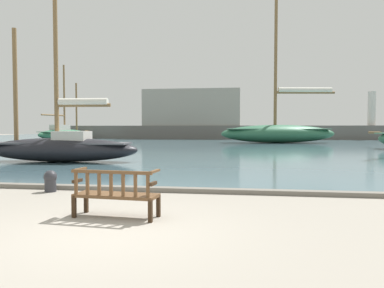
{
  "coord_description": "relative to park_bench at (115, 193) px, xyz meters",
  "views": [
    {
      "loc": [
        2.32,
        -5.8,
        1.71
      ],
      "look_at": [
        -0.08,
        10.0,
        1.0
      ],
      "focal_mm": 35.0,
      "sensor_mm": 36.0,
      "label": 1
    }
  ],
  "objects": [
    {
      "name": "ground_plane",
      "position": [
        0.17,
        -0.92,
        -0.47
      ],
      "size": [
        160.0,
        160.0,
        0.0
      ],
      "primitive_type": "plane",
      "color": "gray"
    },
    {
      "name": "harbor_water",
      "position": [
        0.17,
        43.08,
        -0.43
      ],
      "size": [
        100.0,
        80.0,
        0.08
      ],
      "primitive_type": "cube",
      "color": "#476670",
      "rests_on": "ground"
    },
    {
      "name": "quay_edge_kerb",
      "position": [
        0.17,
        2.93,
        -0.41
      ],
      "size": [
        40.0,
        0.3,
        0.12
      ],
      "primitive_type": "cube",
      "color": "slate",
      "rests_on": "ground"
    },
    {
      "name": "park_bench",
      "position": [
        0.0,
        0.0,
        0.0
      ],
      "size": [
        1.64,
        0.66,
        0.92
      ],
      "color": "#322113",
      "rests_on": "ground"
    },
    {
      "name": "sailboat_mid_port",
      "position": [
        -21.68,
        39.43,
        0.51
      ],
      "size": [
        4.42,
        10.5,
        9.83
      ],
      "color": "#2D6647",
      "rests_on": "harbor_water"
    },
    {
      "name": "sailboat_outer_starboard",
      "position": [
        -6.33,
        9.88,
        0.36
      ],
      "size": [
        7.54,
        2.39,
        8.82
      ],
      "color": "black",
      "rests_on": "harbor_water"
    },
    {
      "name": "sailboat_nearest_starboard",
      "position": [
        5.58,
        33.56,
        0.86
      ],
      "size": [
        12.37,
        5.26,
        17.01
      ],
      "color": "#2D6647",
      "rests_on": "harbor_water"
    },
    {
      "name": "mooring_bollard",
      "position": [
        -2.72,
        2.48,
        -0.16
      ],
      "size": [
        0.35,
        0.35,
        0.57
      ],
      "color": "#2D2D33",
      "rests_on": "ground"
    },
    {
      "name": "far_breakwater",
      "position": [
        -1.79,
        45.73,
        1.88
      ],
      "size": [
        50.02,
        2.4,
        7.12
      ],
      "color": "#66605B",
      "rests_on": "ground"
    }
  ]
}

